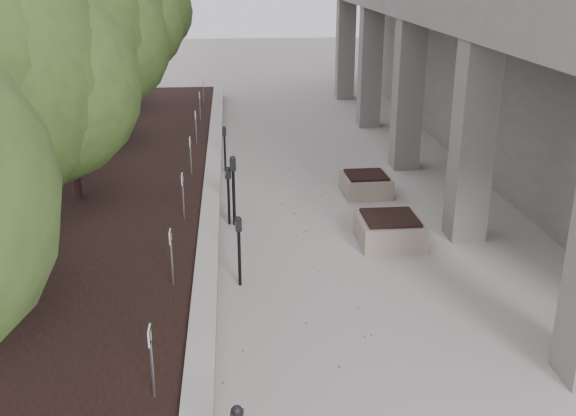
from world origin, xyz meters
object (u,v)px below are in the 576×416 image
parking_meter_2 (239,251)px  parking_meter_4 (234,191)px  planter_back (366,184)px  crabapple_tree_3 (64,75)px  crabapple_tree_5 (129,30)px  crabapple_tree_4 (105,47)px  planter_front (390,230)px  parking_meter_5 (225,149)px  parking_meter_3 (229,196)px

parking_meter_2 → parking_meter_4: bearing=88.0°
planter_back → crabapple_tree_3: bearing=-173.1°
crabapple_tree_5 → parking_meter_4: bearing=-72.4°
crabapple_tree_4 → crabapple_tree_3: bearing=-90.0°
crabapple_tree_4 → planter_front: size_ratio=4.34×
crabapple_tree_4 → planter_back: bearing=-32.0°
parking_meter_5 → planter_back: 4.08m
crabapple_tree_3 → planter_back: (6.70, 0.81, -2.86)m
parking_meter_4 → parking_meter_5: (-0.20, 3.94, -0.15)m
parking_meter_3 → planter_front: parking_meter_3 is taller
parking_meter_5 → planter_back: size_ratio=1.13×
crabapple_tree_5 → parking_meter_2: crabapple_tree_5 is taller
planter_front → planter_back: 3.03m
parking_meter_5 → planter_front: size_ratio=1.01×
crabapple_tree_4 → parking_meter_3: size_ratio=4.16×
parking_meter_4 → planter_back: 3.72m
parking_meter_4 → planter_back: (3.23, 1.77, -0.52)m
crabapple_tree_3 → parking_meter_3: bearing=-14.9°
crabapple_tree_3 → parking_meter_2: size_ratio=4.18×
crabapple_tree_4 → parking_meter_4: (3.48, -5.96, -2.34)m
crabapple_tree_3 → crabapple_tree_5: same height
parking_meter_3 → parking_meter_4: (0.11, -0.06, 0.13)m
parking_meter_4 → parking_meter_5: parking_meter_4 is taller
parking_meter_4 → crabapple_tree_4: bearing=119.9°
parking_meter_2 → crabapple_tree_5: bearing=101.0°
parking_meter_5 → planter_front: 6.18m
crabapple_tree_3 → parking_meter_5: (3.27, 2.98, -2.49)m
crabapple_tree_3 → parking_meter_3: (3.37, -0.89, -2.47)m
planter_back → parking_meter_4: bearing=-151.3°
crabapple_tree_5 → parking_meter_4: 11.73m
parking_meter_4 → parking_meter_3: bearing=149.9°
parking_meter_2 → parking_meter_5: size_ratio=1.03×
crabapple_tree_4 → crabapple_tree_5: size_ratio=1.00×
parking_meter_5 → crabapple_tree_5: bearing=117.1°
crabapple_tree_4 → parking_meter_4: 7.28m
parking_meter_2 → planter_front: size_ratio=1.04×
parking_meter_4 → planter_front: size_ratio=1.25×
parking_meter_2 → parking_meter_3: parking_meter_3 is taller
crabapple_tree_4 → parking_meter_3: 7.22m
parking_meter_2 → parking_meter_4: parking_meter_4 is taller
planter_front → planter_back: (0.12, 3.03, -0.03)m
parking_meter_3 → crabapple_tree_4: bearing=101.8°
parking_meter_3 → planter_back: bearing=9.2°
parking_meter_5 → planter_front: parking_meter_5 is taller
crabapple_tree_3 → crabapple_tree_4: size_ratio=1.00×
crabapple_tree_5 → parking_meter_2: 14.48m
crabapple_tree_5 → parking_meter_3: bearing=-72.8°
parking_meter_5 → parking_meter_2: bearing=-85.6°
parking_meter_3 → planter_front: size_ratio=1.04×
crabapple_tree_5 → planter_front: 14.16m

